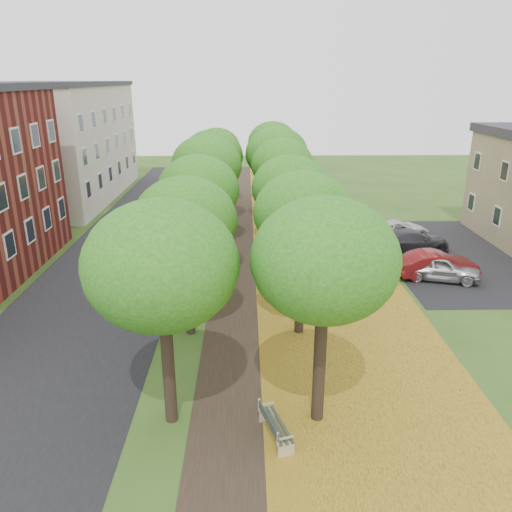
{
  "coord_description": "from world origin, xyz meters",
  "views": [
    {
      "loc": [
        0.31,
        -13.74,
        10.61
      ],
      "look_at": [
        0.76,
        9.02,
        2.5
      ],
      "focal_mm": 35.0,
      "sensor_mm": 36.0,
      "label": 1
    }
  ],
  "objects_px": {
    "bench": "(274,426)",
    "car_white": "(398,229)",
    "car_red": "(437,265)",
    "car_grey": "(411,240)",
    "car_silver": "(439,267)"
  },
  "relations": [
    {
      "from": "bench",
      "to": "car_grey",
      "type": "height_order",
      "value": "car_grey"
    },
    {
      "from": "car_red",
      "to": "car_grey",
      "type": "distance_m",
      "value": 4.54
    },
    {
      "from": "car_red",
      "to": "car_grey",
      "type": "relative_size",
      "value": 0.92
    },
    {
      "from": "bench",
      "to": "car_silver",
      "type": "height_order",
      "value": "car_silver"
    },
    {
      "from": "car_red",
      "to": "car_white",
      "type": "bearing_deg",
      "value": -3.92
    },
    {
      "from": "bench",
      "to": "car_red",
      "type": "relative_size",
      "value": 0.43
    },
    {
      "from": "car_silver",
      "to": "car_grey",
      "type": "distance_m",
      "value": 4.91
    },
    {
      "from": "car_grey",
      "to": "car_silver",
      "type": "bearing_deg",
      "value": 171.73
    },
    {
      "from": "car_silver",
      "to": "car_red",
      "type": "xyz_separation_m",
      "value": [
        0.0,
        0.36,
        -0.0
      ]
    },
    {
      "from": "car_grey",
      "to": "car_red",
      "type": "bearing_deg",
      "value": 171.73
    },
    {
      "from": "bench",
      "to": "car_grey",
      "type": "distance_m",
      "value": 20.37
    },
    {
      "from": "car_grey",
      "to": "bench",
      "type": "bearing_deg",
      "value": 142.73
    },
    {
      "from": "car_silver",
      "to": "car_grey",
      "type": "bearing_deg",
      "value": 15.11
    },
    {
      "from": "bench",
      "to": "car_white",
      "type": "height_order",
      "value": "car_white"
    },
    {
      "from": "car_red",
      "to": "car_grey",
      "type": "bearing_deg",
      "value": -3.92
    }
  ]
}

